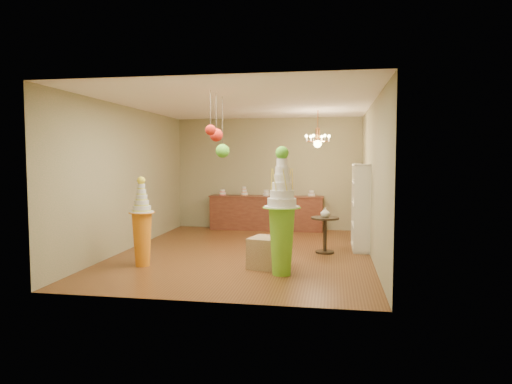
% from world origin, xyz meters
% --- Properties ---
extents(floor, '(6.50, 6.50, 0.00)m').
position_xyz_m(floor, '(0.00, 0.00, 0.00)').
color(floor, brown).
rests_on(floor, ground).
extents(ceiling, '(6.50, 6.50, 0.00)m').
position_xyz_m(ceiling, '(0.00, 0.00, 3.00)').
color(ceiling, white).
rests_on(ceiling, ground).
extents(wall_back, '(5.00, 0.04, 3.00)m').
position_xyz_m(wall_back, '(0.00, 3.25, 1.50)').
color(wall_back, gray).
rests_on(wall_back, ground).
extents(wall_front, '(5.00, 0.04, 3.00)m').
position_xyz_m(wall_front, '(0.00, -3.25, 1.50)').
color(wall_front, gray).
rests_on(wall_front, ground).
extents(wall_left, '(0.04, 6.50, 3.00)m').
position_xyz_m(wall_left, '(-2.50, 0.00, 1.50)').
color(wall_left, gray).
rests_on(wall_left, ground).
extents(wall_right, '(0.04, 6.50, 3.00)m').
position_xyz_m(wall_right, '(2.50, 0.00, 1.50)').
color(wall_right, gray).
rests_on(wall_right, ground).
extents(pedestal_green, '(0.65, 0.65, 2.12)m').
position_xyz_m(pedestal_green, '(0.93, -1.65, 0.84)').
color(pedestal_green, '#6FBD29').
rests_on(pedestal_green, floor).
extents(pedestal_orange, '(0.55, 0.55, 1.60)m').
position_xyz_m(pedestal_orange, '(-1.59, -1.44, 0.62)').
color(pedestal_orange, orange).
rests_on(pedestal_orange, floor).
extents(burlap_riser, '(0.71, 0.71, 0.54)m').
position_xyz_m(burlap_riser, '(0.64, -1.21, 0.27)').
color(burlap_riser, '#8D734D').
rests_on(burlap_riser, floor).
extents(sideboard, '(3.04, 0.54, 1.16)m').
position_xyz_m(sideboard, '(0.00, 2.97, 0.48)').
color(sideboard, '#5C2C1D').
rests_on(sideboard, floor).
extents(shelving_unit, '(0.33, 1.20, 1.80)m').
position_xyz_m(shelving_unit, '(2.34, 0.80, 0.90)').
color(shelving_unit, beige).
rests_on(shelving_unit, floor).
extents(round_table, '(0.67, 0.67, 0.73)m').
position_xyz_m(round_table, '(1.60, 0.23, 0.47)').
color(round_table, black).
rests_on(round_table, floor).
extents(vase, '(0.21, 0.21, 0.20)m').
position_xyz_m(vase, '(1.60, 0.23, 0.83)').
color(vase, beige).
rests_on(vase, round_table).
extents(pom_red_left, '(0.22, 0.22, 0.80)m').
position_xyz_m(pom_red_left, '(-0.17, -1.64, 2.31)').
color(pom_red_left, '#453E31').
rests_on(pom_red_left, ceiling).
extents(pom_green_mid, '(0.24, 0.24, 1.07)m').
position_xyz_m(pom_green_mid, '(-0.18, -1.18, 2.05)').
color(pom_green_mid, '#453E31').
rests_on(pom_green_mid, ceiling).
extents(pom_red_right, '(0.17, 0.17, 0.71)m').
position_xyz_m(pom_red_right, '(-0.18, -1.94, 2.37)').
color(pom_red_right, '#453E31').
rests_on(pom_red_right, ceiling).
extents(chandelier, '(0.68, 0.68, 0.85)m').
position_xyz_m(chandelier, '(1.40, 1.39, 2.30)').
color(chandelier, '#D18349').
rests_on(chandelier, ceiling).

